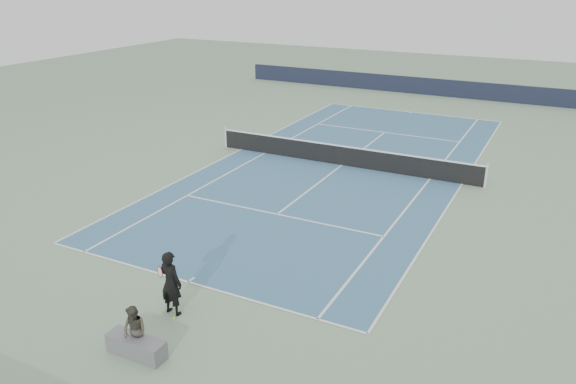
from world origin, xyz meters
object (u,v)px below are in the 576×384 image
at_px(tennis_ball, 174,318).
at_px(tennis_net, 342,155).
at_px(spectator_bench, 135,338).
at_px(tennis_player, 171,283).

bearing_deg(tennis_ball, tennis_net, 93.29).
relative_size(tennis_net, spectator_bench, 8.58).
bearing_deg(tennis_net, spectator_bench, -86.50).
distance_m(tennis_ball, spectator_bench, 1.64).
relative_size(tennis_player, tennis_ball, 28.03).
height_order(tennis_net, spectator_bench, spectator_bench).
xyz_separation_m(tennis_ball, spectator_bench, (0.15, -1.58, 0.43)).
height_order(tennis_player, tennis_ball, tennis_player).
relative_size(tennis_player, spectator_bench, 1.20).
bearing_deg(tennis_ball, spectator_bench, -84.75).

